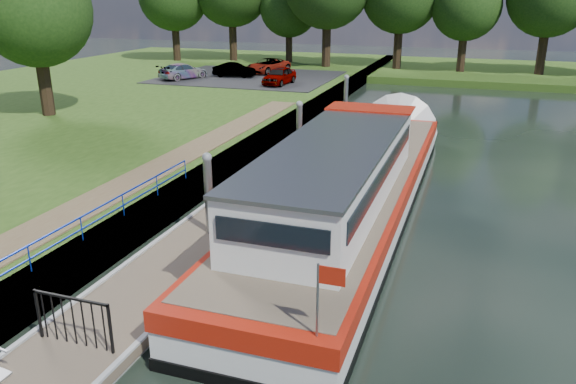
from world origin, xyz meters
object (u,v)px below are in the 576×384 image
(car_b, at_px, (234,70))
(barge, at_px, (355,181))
(pontoon, at_px, (263,193))
(car_d, at_px, (268,66))
(car_c, at_px, (183,71))
(car_a, at_px, (279,76))

(car_b, bearing_deg, barge, -153.56)
(pontoon, height_order, car_d, car_d)
(pontoon, distance_m, car_c, 27.09)
(pontoon, bearing_deg, car_c, 125.17)
(car_a, xyz_separation_m, car_d, (-3.14, 5.80, -0.03))
(pontoon, bearing_deg, barge, -3.12)
(car_d, bearing_deg, car_c, -115.95)
(barge, xyz_separation_m, car_d, (-13.91, 27.88, 0.37))
(car_b, xyz_separation_m, car_c, (-3.48, -2.38, 0.04))
(car_a, xyz_separation_m, car_b, (-4.92, 2.62, -0.08))
(car_a, distance_m, car_b, 5.58)
(car_c, bearing_deg, car_b, -122.68)
(car_b, height_order, car_c, car_c)
(car_c, bearing_deg, barge, 153.64)
(barge, relative_size, car_a, 5.53)
(barge, distance_m, car_c, 29.43)
(barge, xyz_separation_m, car_b, (-15.70, 24.70, 0.32))
(pontoon, xyz_separation_m, car_a, (-7.18, 21.88, 1.30))
(car_a, xyz_separation_m, car_c, (-8.41, 0.24, -0.03))
(car_c, height_order, car_d, car_d)
(car_b, bearing_deg, car_c, 118.35)
(pontoon, relative_size, car_b, 8.57)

